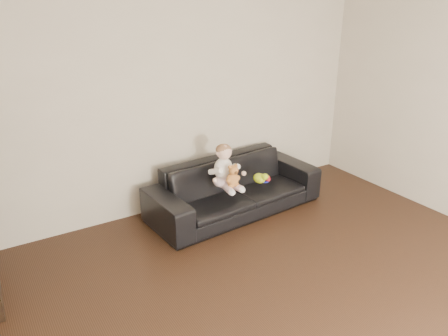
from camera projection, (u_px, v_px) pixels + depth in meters
wall_back at (174, 98)px, 4.84m from camera, size 5.00×0.00×5.00m
sofa at (235, 187)px, 5.06m from camera, size 2.10×0.95×0.60m
baby at (225, 169)px, 4.75m from camera, size 0.33×0.41×0.49m
teddy_bear at (233, 176)px, 4.65m from camera, size 0.15×0.15×0.25m
toy_green at (259, 178)px, 4.91m from camera, size 0.18×0.19×0.11m
toy_rattle at (268, 179)px, 4.95m from camera, size 0.08×0.08×0.06m
toy_blue_disc at (265, 181)px, 4.96m from camera, size 0.10×0.10×0.01m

